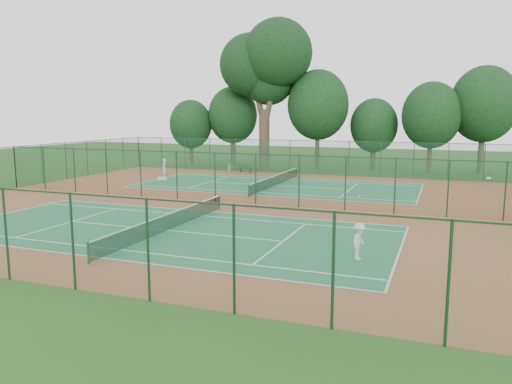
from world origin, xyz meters
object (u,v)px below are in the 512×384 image
at_px(player_near, 359,241).
at_px(player_far, 164,169).
at_px(big_tree, 266,64).
at_px(trash_bin, 229,168).
at_px(kit_bag, 162,178).
at_px(bench, 245,168).

distance_m(player_near, player_far, 29.68).
bearing_deg(big_tree, trash_bin, -113.25).
relative_size(player_far, kit_bag, 2.35).
xyz_separation_m(player_near, bench, (-16.46, 27.70, -0.33)).
bearing_deg(big_tree, kit_bag, -111.43).
distance_m(player_far, bench, 9.19).
bearing_deg(trash_bin, player_near, -56.69).
bearing_deg(big_tree, player_near, -64.11).
bearing_deg(player_far, player_near, 31.99).
bearing_deg(trash_bin, bench, -9.66).
bearing_deg(kit_bag, big_tree, 46.05).
height_order(player_near, trash_bin, player_near).
bearing_deg(bench, trash_bin, 179.90).
relative_size(player_far, bench, 1.23).
xyz_separation_m(kit_bag, big_tree, (5.41, 13.77, 11.57)).
height_order(trash_bin, kit_bag, trash_bin).
distance_m(player_far, big_tree, 17.85).
height_order(kit_bag, big_tree, big_tree).
bearing_deg(trash_bin, player_far, -112.96).
height_order(trash_bin, big_tree, big_tree).
distance_m(player_near, kit_bag, 29.10).
distance_m(player_far, kit_bag, 1.07).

